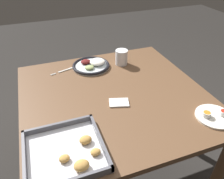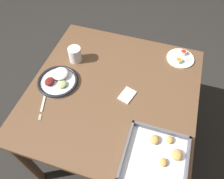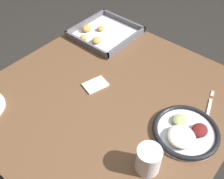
{
  "view_description": "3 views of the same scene",
  "coord_description": "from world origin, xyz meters",
  "px_view_note": "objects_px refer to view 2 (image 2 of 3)",
  "views": [
    {
      "loc": [
        0.35,
        0.93,
        1.48
      ],
      "look_at": [
        0.01,
        0.0,
        0.79
      ],
      "focal_mm": 35.0,
      "sensor_mm": 36.0,
      "label": 1
    },
    {
      "loc": [
        0.73,
        0.23,
        1.82
      ],
      "look_at": [
        0.01,
        0.0,
        0.79
      ],
      "focal_mm": 35.0,
      "sensor_mm": 36.0,
      "label": 2
    },
    {
      "loc": [
        -0.58,
        -0.5,
        1.58
      ],
      "look_at": [
        0.01,
        0.0,
        0.79
      ],
      "focal_mm": 42.0,
      "sensor_mm": 36.0,
      "label": 3
    }
  ],
  "objects_px": {
    "saucer_plate": "(180,58)",
    "napkin": "(127,95)",
    "fork": "(43,103)",
    "dinner_plate": "(58,80)",
    "drinking_cup": "(75,54)",
    "baking_tray": "(157,157)"
  },
  "relations": [
    {
      "from": "fork",
      "to": "napkin",
      "type": "height_order",
      "value": "napkin"
    },
    {
      "from": "napkin",
      "to": "dinner_plate",
      "type": "bearing_deg",
      "value": -86.29
    },
    {
      "from": "dinner_plate",
      "to": "baking_tray",
      "type": "xyz_separation_m",
      "value": [
        0.29,
        0.67,
        -0.0
      ]
    },
    {
      "from": "fork",
      "to": "drinking_cup",
      "type": "height_order",
      "value": "drinking_cup"
    },
    {
      "from": "baking_tray",
      "to": "napkin",
      "type": "distance_m",
      "value": 0.4
    },
    {
      "from": "baking_tray",
      "to": "napkin",
      "type": "xyz_separation_m",
      "value": [
        -0.32,
        -0.24,
        -0.01
      ]
    },
    {
      "from": "drinking_cup",
      "to": "baking_tray",
      "type": "bearing_deg",
      "value": 52.36
    },
    {
      "from": "baking_tray",
      "to": "drinking_cup",
      "type": "relative_size",
      "value": 3.1
    },
    {
      "from": "dinner_plate",
      "to": "napkin",
      "type": "bearing_deg",
      "value": 93.71
    },
    {
      "from": "fork",
      "to": "baking_tray",
      "type": "xyz_separation_m",
      "value": [
        0.12,
        0.68,
        0.01
      ]
    },
    {
      "from": "baking_tray",
      "to": "drinking_cup",
      "type": "height_order",
      "value": "drinking_cup"
    },
    {
      "from": "fork",
      "to": "saucer_plate",
      "type": "relative_size",
      "value": 1.06
    },
    {
      "from": "saucer_plate",
      "to": "dinner_plate",
      "type": "bearing_deg",
      "value": -58.44
    },
    {
      "from": "dinner_plate",
      "to": "baking_tray",
      "type": "relative_size",
      "value": 0.79
    },
    {
      "from": "saucer_plate",
      "to": "napkin",
      "type": "distance_m",
      "value": 0.48
    },
    {
      "from": "fork",
      "to": "napkin",
      "type": "relative_size",
      "value": 1.62
    },
    {
      "from": "drinking_cup",
      "to": "napkin",
      "type": "distance_m",
      "value": 0.44
    },
    {
      "from": "fork",
      "to": "napkin",
      "type": "distance_m",
      "value": 0.49
    },
    {
      "from": "fork",
      "to": "saucer_plate",
      "type": "xyz_separation_m",
      "value": [
        -0.6,
        0.71,
        0.01
      ]
    },
    {
      "from": "dinner_plate",
      "to": "baking_tray",
      "type": "bearing_deg",
      "value": 66.67
    },
    {
      "from": "saucer_plate",
      "to": "napkin",
      "type": "relative_size",
      "value": 1.53
    },
    {
      "from": "dinner_plate",
      "to": "napkin",
      "type": "height_order",
      "value": "dinner_plate"
    }
  ]
}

